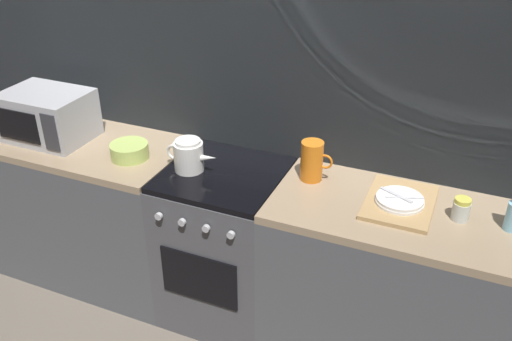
{
  "coord_description": "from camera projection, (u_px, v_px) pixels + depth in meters",
  "views": [
    {
      "loc": [
        1.1,
        -2.16,
        2.27
      ],
      "look_at": [
        0.18,
        0.0,
        0.95
      ],
      "focal_mm": 38.78,
      "sensor_mm": 36.0,
      "label": 1
    }
  ],
  "objects": [
    {
      "name": "mixing_bowl",
      "position": [
        129.0,
        151.0,
        2.9
      ],
      "size": [
        0.2,
        0.2,
        0.08
      ],
      "primitive_type": "cylinder",
      "color": "#B7D166",
      "rests_on": "counter_left"
    },
    {
      "name": "back_wall",
      "position": [
        249.0,
        94.0,
        2.89
      ],
      "size": [
        3.6,
        0.05,
        2.4
      ],
      "color": "gray",
      "rests_on": "ground_plane"
    },
    {
      "name": "spice_jar",
      "position": [
        461.0,
        209.0,
        2.39
      ],
      "size": [
        0.08,
        0.08,
        0.1
      ],
      "color": "silver",
      "rests_on": "counter_right"
    },
    {
      "name": "pitcher",
      "position": [
        312.0,
        161.0,
        2.67
      ],
      "size": [
        0.16,
        0.11,
        0.2
      ],
      "color": "orange",
      "rests_on": "counter_right"
    },
    {
      "name": "stove_unit",
      "position": [
        225.0,
        244.0,
        3.0
      ],
      "size": [
        0.6,
        0.63,
        0.9
      ],
      "color": "#4C4C51",
      "rests_on": "ground_plane"
    },
    {
      "name": "dish_pile",
      "position": [
        400.0,
        201.0,
        2.51
      ],
      "size": [
        0.3,
        0.4,
        0.06
      ],
      "color": "tan",
      "rests_on": "counter_right"
    },
    {
      "name": "counter_right",
      "position": [
        392.0,
        288.0,
        2.69
      ],
      "size": [
        1.2,
        0.6,
        0.9
      ],
      "color": "#515459",
      "rests_on": "ground_plane"
    },
    {
      "name": "counter_left",
      "position": [
        90.0,
        208.0,
        3.31
      ],
      "size": [
        1.2,
        0.6,
        0.9
      ],
      "color": "#515459",
      "rests_on": "ground_plane"
    },
    {
      "name": "microwave",
      "position": [
        48.0,
        115.0,
        3.06
      ],
      "size": [
        0.46,
        0.35,
        0.27
      ],
      "color": "#B2B2B7",
      "rests_on": "counter_left"
    },
    {
      "name": "kettle",
      "position": [
        189.0,
        155.0,
        2.76
      ],
      "size": [
        0.28,
        0.15,
        0.17
      ],
      "color": "white",
      "rests_on": "stove_unit"
    },
    {
      "name": "ground_plane",
      "position": [
        228.0,
        306.0,
        3.22
      ],
      "size": [
        8.0,
        8.0,
        0.0
      ],
      "primitive_type": "plane",
      "color": "#6B6054"
    }
  ]
}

